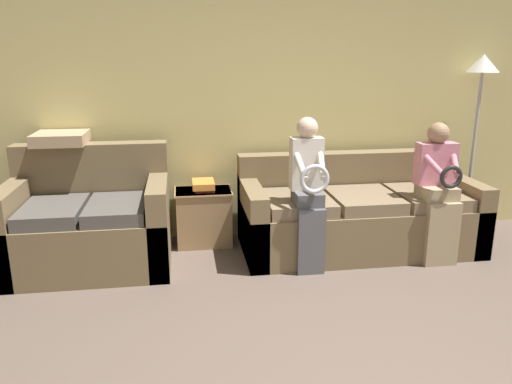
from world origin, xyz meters
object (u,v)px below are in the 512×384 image
Objects in this scene: child_left_seated at (308,187)px; book_stack at (204,185)px; throw_pillow at (61,138)px; side_shelf at (204,216)px; child_right_seated at (439,187)px; couch_side at (90,225)px; couch_main at (357,215)px; floor_lamp at (481,87)px.

book_stack is at bearing 140.55° from child_left_seated.
throw_pillow is at bearing -179.01° from book_stack.
child_left_seated is at bearing -39.48° from side_shelf.
side_shelf is (-1.98, 0.69, -0.39)m from child_right_seated.
couch_side is at bearing -53.55° from throw_pillow.
couch_main is 4.88× the size of throw_pillow.
floor_lamp reaches higher than couch_side.
book_stack is 0.69× the size of throw_pillow.
floor_lamp reaches higher than child_right_seated.
book_stack reaches higher than side_shelf.
side_shelf is 2.94m from floor_lamp.
floor_lamp is (1.28, 0.30, 1.14)m from couch_main.
floor_lamp is (0.71, 0.68, 0.79)m from child_right_seated.
floor_lamp is at bearing 13.03° from couch_main.
child_right_seated reaches higher than couch_side.
floor_lamp is at bearing 19.96° from child_left_seated.
throw_pillow is (-0.24, 0.32, 0.70)m from couch_side.
child_right_seated reaches higher than side_shelf.
throw_pillow is (-3.19, 0.66, 0.39)m from child_right_seated.
throw_pillow is (-1.22, -0.03, 0.78)m from side_shelf.
couch_main is 1.61× the size of couch_side.
throw_pillow is (-2.62, 0.28, 0.74)m from couch_main.
side_shelf is (0.98, 0.35, -0.08)m from couch_side.
child_right_seated is at bearing -136.43° from floor_lamp.
couch_side is 4.40× the size of book_stack.
book_stack is at bearing 19.30° from couch_side.
side_shelf is at bearing 19.66° from couch_side.
floor_lamp is (2.69, -0.01, 1.18)m from side_shelf.
book_stack is (-1.97, 0.68, -0.08)m from child_right_seated.
child_right_seated is at bearing -0.12° from child_left_seated.
book_stack is (0.01, -0.01, 0.30)m from side_shelf.
child_left_seated is 4.20× the size of book_stack.
couch_side reaches higher than book_stack.
child_right_seated is at bearing -33.54° from couch_main.
child_left_seated is 1.08m from book_stack.
book_stack is at bearing 167.78° from couch_main.
child_left_seated is (1.81, -0.34, 0.35)m from couch_side.
side_shelf is 0.30× the size of floor_lamp.
throw_pillow reaches higher than couch_side.
side_shelf is 1.21× the size of throw_pillow.
child_right_seated reaches higher than throw_pillow.
child_right_seated is 1.26m from floor_lamp.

